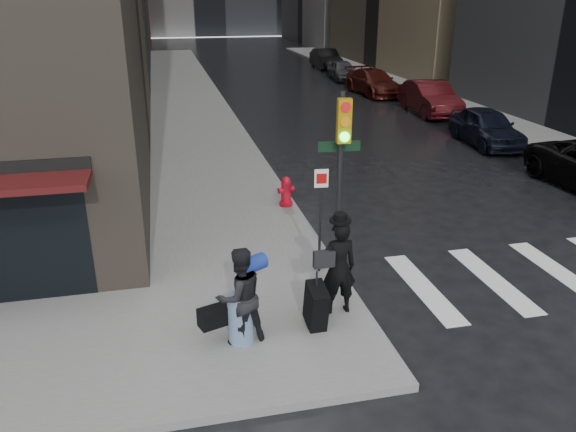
# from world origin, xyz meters

# --- Properties ---
(ground) EXTENTS (140.00, 140.00, 0.00)m
(ground) POSITION_xyz_m (0.00, 0.00, 0.00)
(ground) COLOR black
(ground) RESTS_ON ground
(sidewalk_left) EXTENTS (4.00, 50.00, 0.15)m
(sidewalk_left) POSITION_xyz_m (0.00, 27.00, 0.07)
(sidewalk_left) COLOR slate
(sidewalk_left) RESTS_ON ground
(sidewalk_right) EXTENTS (3.00, 50.00, 0.15)m
(sidewalk_right) POSITION_xyz_m (13.50, 27.00, 0.07)
(sidewalk_right) COLOR slate
(sidewalk_right) RESTS_ON ground
(man_overcoat) EXTENTS (1.03, 1.01, 1.99)m
(man_overcoat) POSITION_xyz_m (1.30, 0.20, 0.99)
(man_overcoat) COLOR black
(man_overcoat) RESTS_ON ground
(man_jeans) EXTENTS (1.26, 0.90, 1.73)m
(man_jeans) POSITION_xyz_m (-0.48, -0.26, 1.02)
(man_jeans) COLOR black
(man_jeans) RESTS_ON ground
(traffic_light) EXTENTS (0.94, 0.46, 3.78)m
(traffic_light) POSITION_xyz_m (1.86, 1.82, 2.59)
(traffic_light) COLOR black
(traffic_light) RESTS_ON ground
(fire_hydrant) EXTENTS (0.48, 0.37, 0.84)m
(fire_hydrant) POSITION_xyz_m (1.70, 5.94, 0.52)
(fire_hydrant) COLOR #AF0A1B
(fire_hydrant) RESTS_ON ground
(parked_car_1) EXTENTS (2.07, 4.38, 1.45)m
(parked_car_1) POSITION_xyz_m (11.03, 11.28, 0.72)
(parked_car_1) COLOR black
(parked_car_1) RESTS_ON ground
(parked_car_2) EXTENTS (2.04, 4.96, 1.60)m
(parked_car_2) POSITION_xyz_m (11.56, 17.34, 0.80)
(parked_car_2) COLOR #390B0E
(parked_car_2) RESTS_ON ground
(parked_car_3) EXTENTS (2.40, 5.11, 1.44)m
(parked_car_3) POSITION_xyz_m (10.91, 23.39, 0.72)
(parked_car_3) COLOR #3A0F0B
(parked_car_3) RESTS_ON ground
(parked_car_4) EXTENTS (1.84, 4.00, 1.33)m
(parked_car_4) POSITION_xyz_m (10.95, 29.45, 0.66)
(parked_car_4) COLOR #3D3E42
(parked_car_4) RESTS_ON ground
(parked_car_5) EXTENTS (1.69, 4.64, 1.52)m
(parked_car_5) POSITION_xyz_m (11.54, 35.50, 0.76)
(parked_car_5) COLOR black
(parked_car_5) RESTS_ON ground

